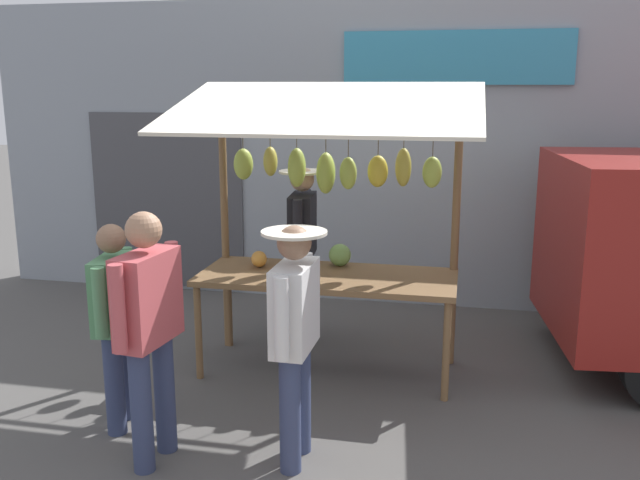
# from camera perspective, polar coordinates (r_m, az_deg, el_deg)

# --- Properties ---
(ground_plane) EXTENTS (40.00, 40.00, 0.00)m
(ground_plane) POSITION_cam_1_polar(r_m,az_deg,el_deg) (6.27, 0.58, -10.61)
(ground_plane) COLOR #514F4C
(street_backdrop) EXTENTS (9.00, 0.30, 3.40)m
(street_backdrop) POSITION_cam_1_polar(r_m,az_deg,el_deg) (7.97, 3.48, 7.04)
(street_backdrop) COLOR #8C939E
(street_backdrop) RESTS_ON ground
(market_stall) EXTENTS (2.50, 1.46, 2.50)m
(market_stall) POSITION_cam_1_polar(r_m,az_deg,el_deg) (5.90, 0.63, 3.68)
(market_stall) COLOR brown
(market_stall) RESTS_ON ground
(vendor_with_sunhat) EXTENTS (0.44, 0.72, 1.71)m
(vendor_with_sunhat) POSITION_cam_1_polar(r_m,az_deg,el_deg) (6.74, -1.45, 0.17)
(vendor_with_sunhat) COLOR navy
(vendor_with_sunhat) RESTS_ON ground
(shopper_in_grey_tee) EXTENTS (0.42, 0.69, 1.62)m
(shopper_in_grey_tee) POSITION_cam_1_polar(r_m,az_deg,el_deg) (4.52, -2.07, -7.11)
(shopper_in_grey_tee) COLOR navy
(shopper_in_grey_tee) RESTS_ON ground
(shopper_with_shopping_bag) EXTENTS (0.29, 0.66, 1.52)m
(shopper_with_shopping_bag) POSITION_cam_1_polar(r_m,az_deg,el_deg) (5.23, -16.38, -5.82)
(shopper_with_shopping_bag) COLOR navy
(shopper_with_shopping_bag) RESTS_ON ground
(shopper_in_striped_shirt) EXTENTS (0.28, 0.72, 1.70)m
(shopper_in_striped_shirt) POSITION_cam_1_polar(r_m,az_deg,el_deg) (4.64, -13.87, -6.38)
(shopper_in_striped_shirt) COLOR navy
(shopper_in_striped_shirt) RESTS_ON ground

